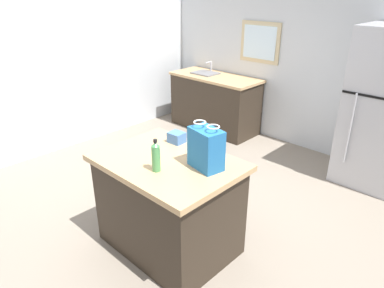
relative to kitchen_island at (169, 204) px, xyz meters
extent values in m
plane|color=gray|center=(-0.21, 0.33, -0.45)|extent=(6.26, 6.26, 0.00)
cube|color=silver|center=(-0.21, 2.94, 0.93)|extent=(5.16, 0.10, 2.76)
cube|color=#CCB78C|center=(-1.06, 2.89, 1.00)|extent=(0.68, 0.04, 0.60)
cube|color=white|center=(-1.06, 2.87, 1.00)|extent=(0.56, 0.02, 0.48)
cube|color=silver|center=(-2.79, 0.33, 0.93)|extent=(0.10, 5.22, 2.76)
cube|color=#33281E|center=(0.00, 0.00, -0.03)|extent=(1.13, 0.80, 0.84)
cube|color=tan|center=(0.00, 0.00, 0.42)|extent=(1.21, 0.88, 0.05)
cube|color=#B7B7BC|center=(0.92, 2.52, 0.48)|extent=(0.78, 0.68, 1.85)
cube|color=black|center=(0.92, 2.18, 0.70)|extent=(0.76, 0.01, 0.02)
cylinder|color=#B7B7BC|center=(0.70, 2.16, 0.29)|extent=(0.02, 0.02, 0.83)
cube|color=#33281E|center=(-1.64, 2.55, -0.02)|extent=(1.46, 0.62, 0.86)
cube|color=tan|center=(-1.64, 2.55, 0.43)|extent=(1.50, 0.66, 0.04)
cube|color=slate|center=(-1.86, 2.55, 0.40)|extent=(0.40, 0.32, 0.14)
cylinder|color=#B7B7BC|center=(-1.86, 2.69, 0.54)|extent=(0.03, 0.03, 0.18)
cylinder|color=#B7B7BC|center=(-1.86, 2.62, 0.63)|extent=(0.02, 0.14, 0.02)
cube|color=#236BAD|center=(0.32, 0.13, 0.61)|extent=(0.30, 0.22, 0.33)
torus|color=white|center=(0.25, 0.13, 0.81)|extent=(0.12, 0.12, 0.01)
torus|color=white|center=(0.39, 0.13, 0.81)|extent=(0.12, 0.12, 0.01)
cube|color=#4775B7|center=(-0.21, 0.31, 0.49)|extent=(0.15, 0.13, 0.10)
cylinder|color=#4C9956|center=(0.08, -0.18, 0.55)|extent=(0.07, 0.07, 0.22)
cone|color=#4C9956|center=(0.08, -0.18, 0.67)|extent=(0.06, 0.06, 0.03)
cylinder|color=black|center=(0.08, -0.18, 0.70)|extent=(0.03, 0.03, 0.02)
camera|label=1|loc=(1.98, -1.77, 1.79)|focal=33.06mm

